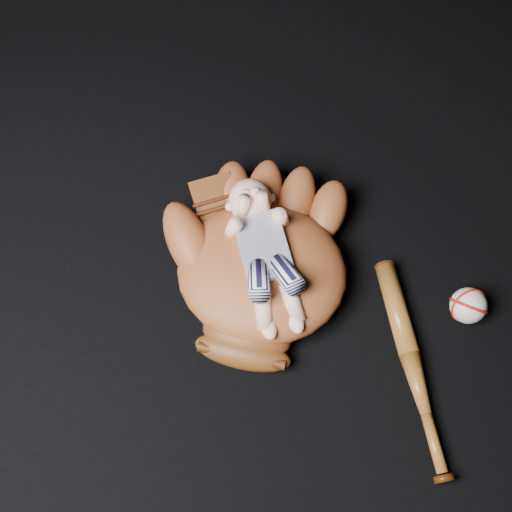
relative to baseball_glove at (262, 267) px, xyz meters
name	(u,v)px	position (x,y,z in m)	size (l,w,h in m)	color
baseball_glove	(262,267)	(0.00, 0.00, 0.00)	(0.46, 0.53, 0.17)	brown
newborn_baby	(266,257)	(0.01, 0.00, 0.05)	(0.17, 0.36, 0.15)	beige
baseball_bat	(413,367)	(0.30, -0.23, -0.06)	(0.04, 0.48, 0.04)	brown
baseball	(468,306)	(0.45, -0.11, -0.04)	(0.08, 0.08, 0.08)	silver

